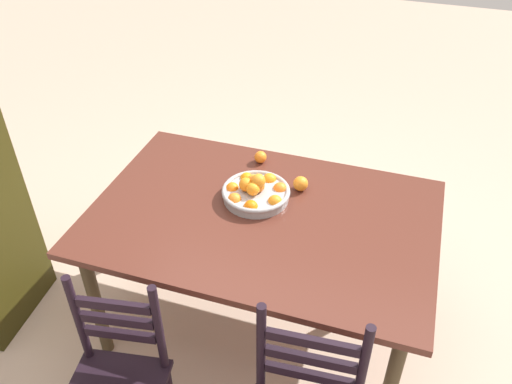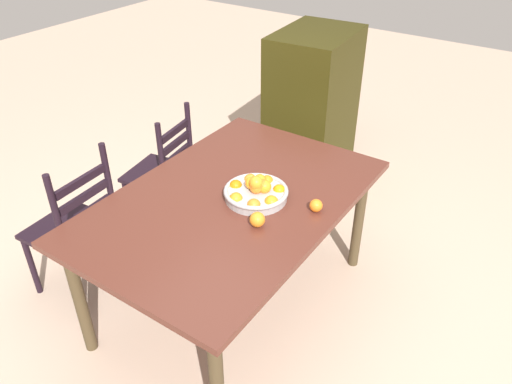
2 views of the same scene
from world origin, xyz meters
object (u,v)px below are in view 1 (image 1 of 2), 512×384
object	(u,v)px
orange_loose_1	(260,157)
dining_table	(262,227)
orange_loose_0	(301,184)
fruit_bowl	(256,191)

from	to	relation	value
orange_loose_1	dining_table	bearing A→B (deg)	108.95
orange_loose_0	fruit_bowl	bearing A→B (deg)	35.58
dining_table	orange_loose_0	bearing A→B (deg)	-116.27
dining_table	orange_loose_1	bearing A→B (deg)	-71.05
fruit_bowl	orange_loose_0	world-z (taller)	fruit_bowl
orange_loose_0	orange_loose_1	world-z (taller)	orange_loose_0
fruit_bowl	orange_loose_0	xyz separation A→B (m)	(-0.19, -0.14, -0.01)
orange_loose_0	dining_table	bearing A→B (deg)	63.73
fruit_bowl	dining_table	bearing A→B (deg)	122.20
fruit_bowl	orange_loose_0	bearing A→B (deg)	-144.42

